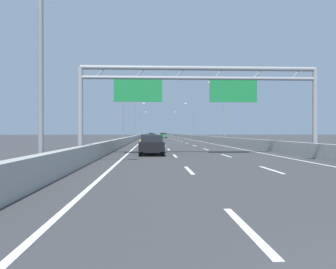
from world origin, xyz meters
TOP-DOWN VIEW (x-y plane):
  - ground_plane at (0.00, 100.00)m, footprint 260.00×260.00m
  - lane_dash_left_0 at (-1.80, 3.50)m, footprint 0.16×3.00m
  - lane_dash_left_1 at (-1.80, 12.50)m, footprint 0.16×3.00m
  - lane_dash_left_2 at (-1.80, 21.50)m, footprint 0.16×3.00m
  - lane_dash_left_3 at (-1.80, 30.50)m, footprint 0.16×3.00m
  - lane_dash_left_4 at (-1.80, 39.50)m, footprint 0.16×3.00m
  - lane_dash_left_5 at (-1.80, 48.50)m, footprint 0.16×3.00m
  - lane_dash_left_6 at (-1.80, 57.50)m, footprint 0.16×3.00m
  - lane_dash_left_7 at (-1.80, 66.50)m, footprint 0.16×3.00m
  - lane_dash_left_8 at (-1.80, 75.50)m, footprint 0.16×3.00m
  - lane_dash_left_9 at (-1.80, 84.50)m, footprint 0.16×3.00m
  - lane_dash_left_10 at (-1.80, 93.50)m, footprint 0.16×3.00m
  - lane_dash_left_11 at (-1.80, 102.50)m, footprint 0.16×3.00m
  - lane_dash_left_12 at (-1.80, 111.50)m, footprint 0.16×3.00m
  - lane_dash_left_13 at (-1.80, 120.50)m, footprint 0.16×3.00m
  - lane_dash_left_14 at (-1.80, 129.50)m, footprint 0.16×3.00m
  - lane_dash_left_15 at (-1.80, 138.50)m, footprint 0.16×3.00m
  - lane_dash_left_16 at (-1.80, 147.50)m, footprint 0.16×3.00m
  - lane_dash_left_17 at (-1.80, 156.50)m, footprint 0.16×3.00m
  - lane_dash_right_1 at (1.80, 12.50)m, footprint 0.16×3.00m
  - lane_dash_right_2 at (1.80, 21.50)m, footprint 0.16×3.00m
  - lane_dash_right_3 at (1.80, 30.50)m, footprint 0.16×3.00m
  - lane_dash_right_4 at (1.80, 39.50)m, footprint 0.16×3.00m
  - lane_dash_right_5 at (1.80, 48.50)m, footprint 0.16×3.00m
  - lane_dash_right_6 at (1.80, 57.50)m, footprint 0.16×3.00m
  - lane_dash_right_7 at (1.80, 66.50)m, footprint 0.16×3.00m
  - lane_dash_right_8 at (1.80, 75.50)m, footprint 0.16×3.00m
  - lane_dash_right_9 at (1.80, 84.50)m, footprint 0.16×3.00m
  - lane_dash_right_10 at (1.80, 93.50)m, footprint 0.16×3.00m
  - lane_dash_right_11 at (1.80, 102.50)m, footprint 0.16×3.00m
  - lane_dash_right_12 at (1.80, 111.50)m, footprint 0.16×3.00m
  - lane_dash_right_13 at (1.80, 120.50)m, footprint 0.16×3.00m
  - lane_dash_right_14 at (1.80, 129.50)m, footprint 0.16×3.00m
  - lane_dash_right_15 at (1.80, 138.50)m, footprint 0.16×3.00m
  - lane_dash_right_16 at (1.80, 147.50)m, footprint 0.16×3.00m
  - lane_dash_right_17 at (1.80, 156.50)m, footprint 0.16×3.00m
  - edge_line_left at (-5.25, 88.00)m, footprint 0.16×176.00m
  - edge_line_right at (5.25, 88.00)m, footprint 0.16×176.00m
  - barrier_left at (-6.90, 110.00)m, footprint 0.45×220.00m
  - barrier_right at (6.90, 110.00)m, footprint 0.45×220.00m
  - sign_gantry at (-0.22, 22.06)m, footprint 17.15×0.36m
  - streetlamp_left_near at (-7.47, 11.26)m, footprint 2.58×0.28m
  - streetlamp_left_mid at (-7.47, 49.68)m, footprint 2.58×0.28m
  - streetlamp_right_mid at (7.47, 49.68)m, footprint 2.58×0.28m
  - streetlamp_left_far at (-7.47, 88.10)m, footprint 2.58×0.28m
  - streetlamp_right_far at (7.47, 88.10)m, footprint 2.58×0.28m
  - streetlamp_left_distant at (-7.47, 126.52)m, footprint 2.58×0.28m
  - streetlamp_right_distant at (7.47, 126.52)m, footprint 2.58×0.28m
  - red_car at (0.05, 105.58)m, footprint 1.82×4.56m
  - green_car at (0.07, 96.44)m, footprint 1.87×4.16m
  - orange_car at (-3.65, 129.10)m, footprint 1.74×4.13m
  - yellow_car at (-3.67, 31.95)m, footprint 1.76×4.29m
  - silver_car at (-3.44, 88.60)m, footprint 1.87×4.40m
  - black_car at (-3.41, 23.01)m, footprint 1.77×4.62m

SIDE VIEW (x-z plane):
  - ground_plane at x=0.00m, z-range 0.00..0.00m
  - lane_dash_left_0 at x=-1.80m, z-range 0.00..0.01m
  - lane_dash_left_1 at x=-1.80m, z-range 0.00..0.01m
  - lane_dash_left_2 at x=-1.80m, z-range 0.00..0.01m
  - lane_dash_left_3 at x=-1.80m, z-range 0.00..0.01m
  - lane_dash_left_4 at x=-1.80m, z-range 0.00..0.01m
  - lane_dash_left_5 at x=-1.80m, z-range 0.00..0.01m
  - lane_dash_left_6 at x=-1.80m, z-range 0.00..0.01m
  - lane_dash_left_7 at x=-1.80m, z-range 0.00..0.01m
  - lane_dash_left_8 at x=-1.80m, z-range 0.00..0.01m
  - lane_dash_left_9 at x=-1.80m, z-range 0.00..0.01m
  - lane_dash_left_10 at x=-1.80m, z-range 0.00..0.01m
  - lane_dash_left_11 at x=-1.80m, z-range 0.00..0.01m
  - lane_dash_left_12 at x=-1.80m, z-range 0.00..0.01m
  - lane_dash_left_13 at x=-1.80m, z-range 0.00..0.01m
  - lane_dash_left_14 at x=-1.80m, z-range 0.00..0.01m
  - lane_dash_left_15 at x=-1.80m, z-range 0.00..0.01m
  - lane_dash_left_16 at x=-1.80m, z-range 0.00..0.01m
  - lane_dash_left_17 at x=-1.80m, z-range 0.00..0.01m
  - lane_dash_right_1 at x=1.80m, z-range 0.00..0.01m
  - lane_dash_right_2 at x=1.80m, z-range 0.00..0.01m
  - lane_dash_right_3 at x=1.80m, z-range 0.00..0.01m
  - lane_dash_right_4 at x=1.80m, z-range 0.00..0.01m
  - lane_dash_right_5 at x=1.80m, z-range 0.00..0.01m
  - lane_dash_right_6 at x=1.80m, z-range 0.00..0.01m
  - lane_dash_right_7 at x=1.80m, z-range 0.00..0.01m
  - lane_dash_right_8 at x=1.80m, z-range 0.00..0.01m
  - lane_dash_right_9 at x=1.80m, z-range 0.00..0.01m
  - lane_dash_right_10 at x=1.80m, z-range 0.00..0.01m
  - lane_dash_right_11 at x=1.80m, z-range 0.00..0.01m
  - lane_dash_right_12 at x=1.80m, z-range 0.00..0.01m
  - lane_dash_right_13 at x=1.80m, z-range 0.00..0.01m
  - lane_dash_right_14 at x=1.80m, z-range 0.00..0.01m
  - lane_dash_right_15 at x=1.80m, z-range 0.00..0.01m
  - lane_dash_right_16 at x=1.80m, z-range 0.00..0.01m
  - lane_dash_right_17 at x=1.80m, z-range 0.00..0.01m
  - edge_line_left at x=-5.25m, z-range 0.00..0.01m
  - edge_line_right at x=5.25m, z-range 0.00..0.01m
  - barrier_left at x=-6.90m, z-range 0.00..0.95m
  - barrier_right at x=6.90m, z-range 0.00..0.95m
  - silver_car at x=-3.44m, z-range 0.03..1.43m
  - black_car at x=-3.41m, z-range 0.02..1.47m
  - green_car at x=0.07m, z-range 0.03..1.46m
  - yellow_car at x=-3.67m, z-range 0.02..1.48m
  - orange_car at x=-3.65m, z-range 0.01..1.49m
  - red_car at x=0.05m, z-range 0.03..1.50m
  - sign_gantry at x=-0.22m, z-range 1.66..8.02m
  - streetlamp_left_near at x=-7.47m, z-range 0.65..10.15m
  - streetlamp_left_mid at x=-7.47m, z-range 0.65..10.15m
  - streetlamp_right_mid at x=7.47m, z-range 0.65..10.15m
  - streetlamp_left_far at x=-7.47m, z-range 0.65..10.15m
  - streetlamp_right_far at x=7.47m, z-range 0.65..10.15m
  - streetlamp_left_distant at x=-7.47m, z-range 0.65..10.15m
  - streetlamp_right_distant at x=7.47m, z-range 0.65..10.15m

